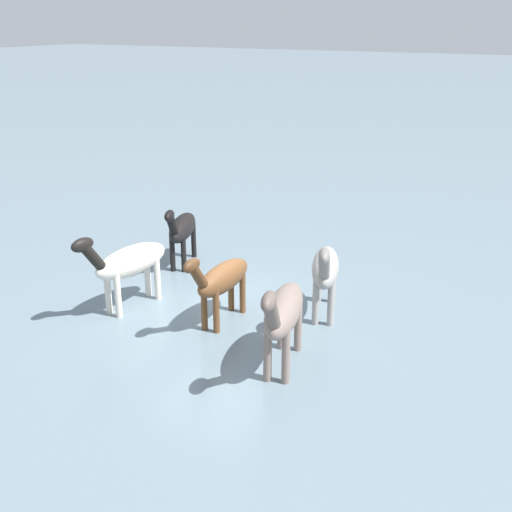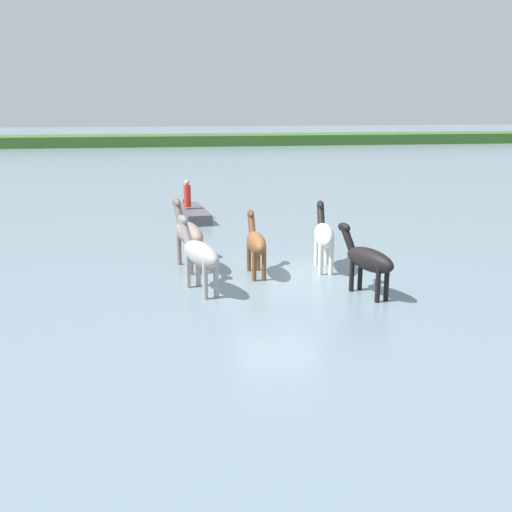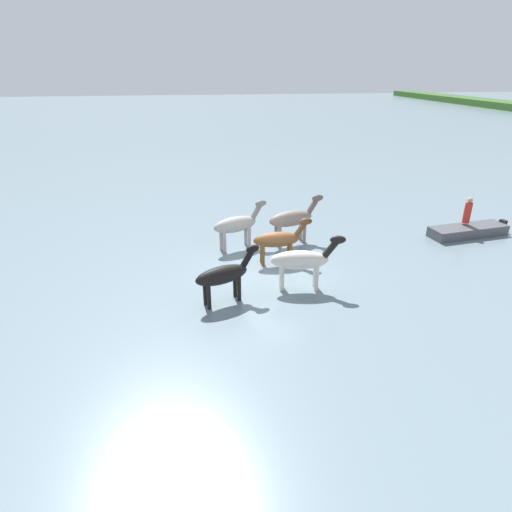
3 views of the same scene
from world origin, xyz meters
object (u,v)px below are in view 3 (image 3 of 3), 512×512
(horse_pinto_flank, at_px, (278,240))
(person_spotter_bow, at_px, (468,211))
(horse_dun_straggler, at_px, (237,224))
(horse_dark_mare, at_px, (302,260))
(horse_chestnut_trailing, at_px, (224,275))
(horse_rear_stallion, at_px, (293,218))
(boat_tender_starboard, at_px, (468,232))

(horse_pinto_flank, relative_size, person_spotter_bow, 1.94)
(horse_dun_straggler, height_order, horse_dark_mare, horse_dark_mare)
(horse_chestnut_trailing, bearing_deg, horse_pinto_flank, 27.76)
(horse_dun_straggler, height_order, horse_rear_stallion, horse_rear_stallion)
(horse_rear_stallion, xyz_separation_m, person_spotter_bow, (0.25, 8.13, -0.02))
(horse_pinto_flank, relative_size, boat_tender_starboard, 0.59)
(horse_pinto_flank, bearing_deg, horse_chestnut_trailing, -131.74)
(horse_dun_straggler, bearing_deg, horse_rear_stallion, -15.69)
(horse_dark_mare, distance_m, horse_chestnut_trailing, 2.77)
(horse_chestnut_trailing, bearing_deg, horse_rear_stallion, 32.88)
(horse_dark_mare, bearing_deg, horse_pinto_flank, 107.46)
(horse_rear_stallion, relative_size, boat_tender_starboard, 0.67)
(horse_dark_mare, height_order, person_spotter_bow, horse_dark_mare)
(person_spotter_bow, bearing_deg, horse_dun_straggler, -90.20)
(boat_tender_starboard, xyz_separation_m, person_spotter_bow, (-0.23, -0.08, 0.95))
(horse_rear_stallion, distance_m, person_spotter_bow, 8.14)
(horse_pinto_flank, distance_m, horse_chestnut_trailing, 3.58)
(horse_dun_straggler, relative_size, horse_rear_stallion, 0.94)
(boat_tender_starboard, height_order, person_spotter_bow, person_spotter_bow)
(horse_pinto_flank, bearing_deg, horse_dun_straggler, 128.22)
(person_spotter_bow, bearing_deg, horse_rear_stallion, -91.78)
(horse_pinto_flank, distance_m, horse_rear_stallion, 2.24)
(horse_dark_mare, bearing_deg, person_spotter_bow, 32.05)
(horse_dark_mare, distance_m, person_spotter_bow, 9.65)
(horse_pinto_flank, xyz_separation_m, boat_tender_starboard, (-1.49, 9.26, -0.84))
(horse_dark_mare, xyz_separation_m, horse_chestnut_trailing, (0.50, -2.73, -0.09))
(person_spotter_bow, bearing_deg, boat_tender_starboard, 18.70)
(horse_dun_straggler, distance_m, horse_rear_stallion, 2.46)
(horse_chestnut_trailing, distance_m, person_spotter_bow, 12.36)
(horse_pinto_flank, height_order, horse_chestnut_trailing, horse_chestnut_trailing)
(horse_pinto_flank, height_order, horse_rear_stallion, horse_rear_stallion)
(horse_pinto_flank, bearing_deg, boat_tender_starboard, 8.77)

